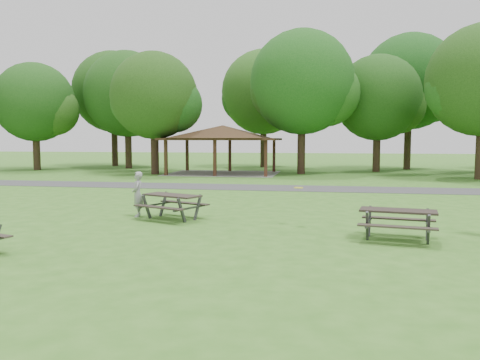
# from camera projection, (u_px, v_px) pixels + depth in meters

# --- Properties ---
(ground) EXTENTS (160.00, 160.00, 0.00)m
(ground) POSITION_uv_depth(u_px,v_px,m) (175.00, 242.00, 12.21)
(ground) COLOR #3A7421
(ground) RESTS_ON ground
(asphalt_path) EXTENTS (120.00, 3.20, 0.02)m
(asphalt_path) POSITION_uv_depth(u_px,v_px,m) (255.00, 187.00, 25.93)
(asphalt_path) COLOR #3F3F42
(asphalt_path) RESTS_ON ground
(pavilion) EXTENTS (8.60, 7.01, 3.76)m
(pavilion) POSITION_uv_depth(u_px,v_px,m) (223.00, 134.00, 36.18)
(pavilion) COLOR #362113
(pavilion) RESTS_ON ground
(tree_row_b) EXTENTS (7.14, 6.80, 9.28)m
(tree_row_b) POSITION_uv_depth(u_px,v_px,m) (36.00, 105.00, 40.47)
(tree_row_b) COLOR #312216
(tree_row_b) RESTS_ON ground
(tree_row_c) EXTENTS (8.19, 7.80, 10.67)m
(tree_row_c) POSITION_uv_depth(u_px,v_px,m) (128.00, 97.00, 42.57)
(tree_row_c) COLOR black
(tree_row_c) RESTS_ON ground
(tree_row_d) EXTENTS (6.93, 6.60, 9.27)m
(tree_row_d) POSITION_uv_depth(u_px,v_px,m) (155.00, 98.00, 35.38)
(tree_row_d) COLOR black
(tree_row_d) RESTS_ON ground
(tree_row_e) EXTENTS (8.40, 8.00, 11.02)m
(tree_row_e) POSITION_uv_depth(u_px,v_px,m) (303.00, 85.00, 35.77)
(tree_row_e) COLOR black
(tree_row_e) RESTS_ON ground
(tree_row_f) EXTENTS (7.35, 7.00, 9.55)m
(tree_row_f) POSITION_uv_depth(u_px,v_px,m) (379.00, 100.00, 38.21)
(tree_row_f) COLOR #312016
(tree_row_f) RESTS_ON ground
(tree_deep_a) EXTENTS (8.40, 8.00, 11.38)m
(tree_deep_a) POSITION_uv_depth(u_px,v_px,m) (115.00, 94.00, 46.49)
(tree_deep_a) COLOR black
(tree_deep_a) RESTS_ON ground
(tree_deep_b) EXTENTS (8.40, 8.00, 11.13)m
(tree_deep_b) POSITION_uv_depth(u_px,v_px,m) (265.00, 95.00, 44.32)
(tree_deep_b) COLOR black
(tree_deep_b) RESTS_ON ground
(tree_deep_c) EXTENTS (8.82, 8.40, 11.90)m
(tree_deep_c) POSITION_uv_depth(u_px,v_px,m) (411.00, 85.00, 40.96)
(tree_deep_c) COLOR #322116
(tree_deep_c) RESTS_ON ground
(picnic_table_middle) EXTENTS (2.45, 2.23, 0.86)m
(picnic_table_middle) POSITION_uv_depth(u_px,v_px,m) (172.00, 200.00, 15.64)
(picnic_table_middle) COLOR #2C2420
(picnic_table_middle) RESTS_ON ground
(picnic_table_far) EXTENTS (2.18, 1.86, 0.85)m
(picnic_table_far) POSITION_uv_depth(u_px,v_px,m) (398.00, 217.00, 12.39)
(picnic_table_far) COLOR black
(picnic_table_far) RESTS_ON ground
(frisbee_in_flight) EXTENTS (0.34, 0.34, 0.02)m
(frisbee_in_flight) POSITION_uv_depth(u_px,v_px,m) (299.00, 188.00, 14.49)
(frisbee_in_flight) COLOR yellow
(frisbee_in_flight) RESTS_ON ground
(frisbee_thrower) EXTENTS (0.54, 0.66, 1.56)m
(frisbee_thrower) POSITION_uv_depth(u_px,v_px,m) (138.00, 194.00, 16.19)
(frisbee_thrower) COLOR #969698
(frisbee_thrower) RESTS_ON ground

